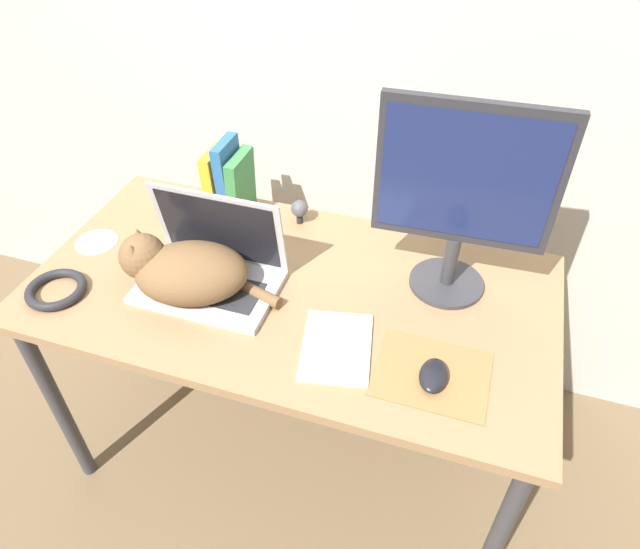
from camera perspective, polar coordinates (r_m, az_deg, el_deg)
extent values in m
plane|color=brown|center=(1.93, -6.19, -25.09)|extent=(12.00, 12.00, 0.00)
cube|color=#BCB7AD|center=(1.70, 3.60, 25.60)|extent=(8.00, 0.05, 2.60)
cube|color=#93704C|center=(1.51, -2.94, -1.67)|extent=(1.37, 0.71, 0.03)
cylinder|color=#38383D|center=(1.89, -24.74, -11.79)|extent=(0.04, 0.04, 0.72)
cylinder|color=#38383D|center=(1.59, 17.20, -24.04)|extent=(0.04, 0.04, 0.72)
cylinder|color=#38383D|center=(2.20, -15.41, 0.00)|extent=(0.04, 0.04, 0.72)
cylinder|color=#38383D|center=(1.94, 18.78, -7.71)|extent=(0.04, 0.04, 0.72)
cube|color=#B7B7BC|center=(1.51, -11.11, -1.24)|extent=(0.36, 0.23, 0.02)
cube|color=#28282D|center=(1.50, -11.35, -1.24)|extent=(0.29, 0.12, 0.00)
cube|color=#B7B7BC|center=(1.50, -10.06, 4.62)|extent=(0.36, 0.04, 0.23)
cube|color=black|center=(1.50, -10.13, 4.50)|extent=(0.32, 0.03, 0.20)
ellipsoid|color=brown|center=(1.47, -12.69, 0.15)|extent=(0.33, 0.28, 0.14)
sphere|color=brown|center=(1.50, -17.31, 1.76)|extent=(0.12, 0.12, 0.12)
cone|color=brown|center=(1.50, -17.73, 3.85)|extent=(0.04, 0.04, 0.03)
cone|color=brown|center=(1.45, -18.30, 2.28)|extent=(0.04, 0.04, 0.03)
cylinder|color=brown|center=(1.46, -6.30, -1.86)|extent=(0.14, 0.07, 0.03)
cylinder|color=#333338|center=(1.54, 12.51, -0.80)|extent=(0.19, 0.19, 0.01)
cylinder|color=#333338|center=(1.49, 12.93, 1.38)|extent=(0.04, 0.04, 0.14)
cube|color=#28282D|center=(1.35, 14.53, 9.53)|extent=(0.42, 0.04, 0.36)
cube|color=navy|center=(1.33, 14.44, 9.28)|extent=(0.38, 0.02, 0.31)
cube|color=olive|center=(1.32, 11.09, -9.69)|extent=(0.26, 0.21, 0.00)
ellipsoid|color=black|center=(1.30, 11.27, -9.87)|extent=(0.06, 0.10, 0.03)
cube|color=gold|center=(1.75, -10.16, 9.19)|extent=(0.04, 0.14, 0.20)
cube|color=#285B93|center=(1.72, -9.08, 9.50)|extent=(0.04, 0.12, 0.24)
cube|color=#387A42|center=(1.72, -7.92, 8.78)|extent=(0.04, 0.14, 0.20)
torus|color=#232328|center=(1.62, -24.89, -1.37)|extent=(0.15, 0.15, 0.02)
cube|color=silver|center=(1.35, 1.66, -7.25)|extent=(0.20, 0.25, 0.01)
cylinder|color=#232328|center=(1.71, -2.04, 5.57)|extent=(0.02, 0.02, 0.02)
sphere|color=#4C4C51|center=(1.69, -2.07, 6.60)|extent=(0.05, 0.05, 0.05)
cylinder|color=silver|center=(1.76, -21.43, 3.06)|extent=(0.12, 0.12, 0.00)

